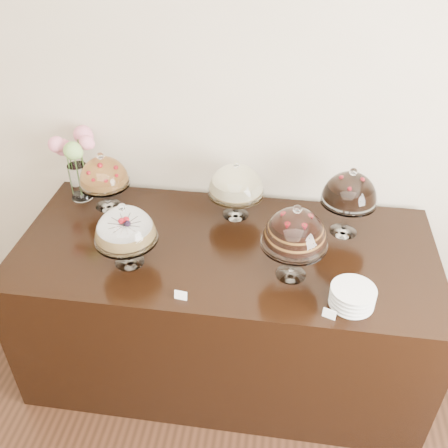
# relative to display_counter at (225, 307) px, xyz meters

# --- Properties ---
(wall_back) EXTENTS (5.00, 0.04, 3.00)m
(wall_back) POSITION_rel_display_counter_xyz_m (-0.05, 0.55, 1.05)
(wall_back) COLOR beige
(wall_back) RESTS_ON ground
(display_counter) EXTENTS (2.20, 1.00, 0.90)m
(display_counter) POSITION_rel_display_counter_xyz_m (0.00, 0.00, 0.00)
(display_counter) COLOR black
(display_counter) RESTS_ON ground
(cake_stand_sugar_sponge) EXTENTS (0.31, 0.31, 0.35)m
(cake_stand_sugar_sponge) POSITION_rel_display_counter_xyz_m (-0.46, -0.19, 0.67)
(cake_stand_sugar_sponge) COLOR white
(cake_stand_sugar_sponge) RESTS_ON display_counter
(cake_stand_choco_layer) EXTENTS (0.32, 0.32, 0.41)m
(cake_stand_choco_layer) POSITION_rel_display_counter_xyz_m (0.35, -0.17, 0.72)
(cake_stand_choco_layer) COLOR white
(cake_stand_choco_layer) RESTS_ON display_counter
(cake_stand_cheesecake) EXTENTS (0.32, 0.32, 0.35)m
(cake_stand_cheesecake) POSITION_rel_display_counter_xyz_m (0.02, 0.30, 0.66)
(cake_stand_cheesecake) COLOR white
(cake_stand_cheesecake) RESTS_ON display_counter
(cake_stand_dark_choco) EXTENTS (0.29, 0.29, 0.40)m
(cake_stand_dark_choco) POSITION_rel_display_counter_xyz_m (0.62, 0.22, 0.71)
(cake_stand_dark_choco) COLOR white
(cake_stand_dark_choco) RESTS_ON display_counter
(cake_stand_fruit_tart) EXTENTS (0.29, 0.29, 0.35)m
(cake_stand_fruit_tart) POSITION_rel_display_counter_xyz_m (-0.73, 0.28, 0.66)
(cake_stand_fruit_tart) COLOR white
(cake_stand_fruit_tart) RESTS_ON display_counter
(flower_vase) EXTENTS (0.28, 0.32, 0.42)m
(flower_vase) POSITION_rel_display_counter_xyz_m (-0.92, 0.36, 0.71)
(flower_vase) COLOR white
(flower_vase) RESTS_ON display_counter
(plate_stack) EXTENTS (0.20, 0.20, 0.09)m
(plate_stack) POSITION_rel_display_counter_xyz_m (0.63, -0.34, 0.50)
(plate_stack) COLOR silver
(plate_stack) RESTS_ON display_counter
(price_card_left) EXTENTS (0.06, 0.02, 0.04)m
(price_card_left) POSITION_rel_display_counter_xyz_m (-0.15, -0.42, 0.47)
(price_card_left) COLOR white
(price_card_left) RESTS_ON display_counter
(price_card_right) EXTENTS (0.06, 0.03, 0.04)m
(price_card_right) POSITION_rel_display_counter_xyz_m (0.53, -0.43, 0.47)
(price_card_right) COLOR white
(price_card_right) RESTS_ON display_counter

